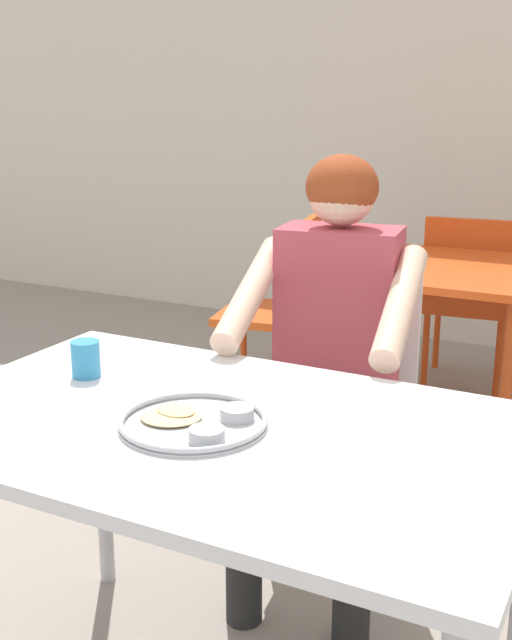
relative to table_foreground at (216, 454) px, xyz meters
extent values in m
cube|color=silver|center=(0.00, 0.00, 0.06)|extent=(1.30, 0.81, 0.03)
cylinder|color=#B2B2B7|center=(-0.59, 0.35, -0.32)|extent=(0.04, 0.04, 0.73)
cylinder|color=#B7BABF|center=(-0.03, -0.04, 0.08)|extent=(0.30, 0.30, 0.01)
torus|color=#B7BABF|center=(-0.03, -0.04, 0.09)|extent=(0.30, 0.30, 0.01)
cylinder|color=#B2B5BA|center=(0.04, -0.10, 0.09)|extent=(0.07, 0.07, 0.03)
cylinder|color=#9E4714|center=(0.04, -0.10, 0.10)|extent=(0.06, 0.06, 0.01)
cylinder|color=#B2B5BA|center=(0.04, 0.02, 0.09)|extent=(0.07, 0.07, 0.03)
cylinder|color=#C65119|center=(0.04, 0.02, 0.10)|extent=(0.06, 0.06, 0.01)
ellipsoid|color=#E5C689|center=(-0.08, -0.04, 0.08)|extent=(0.16, 0.15, 0.01)
ellipsoid|color=#E2BB83|center=(-0.08, -0.02, 0.09)|extent=(0.10, 0.09, 0.01)
cylinder|color=#338CBF|center=(-0.41, 0.09, 0.12)|extent=(0.07, 0.07, 0.09)
cylinder|color=#593319|center=(-0.41, 0.09, 0.14)|extent=(0.06, 0.06, 0.02)
cube|color=silver|center=(-0.04, 0.83, -0.24)|extent=(0.47, 0.44, 0.04)
cube|color=silver|center=(-0.07, 1.01, -0.01)|extent=(0.40, 0.09, 0.44)
cylinder|color=silver|center=(0.15, 0.71, -0.47)|extent=(0.03, 0.03, 0.42)
cylinder|color=silver|center=(-0.19, 0.66, -0.47)|extent=(0.03, 0.03, 0.42)
cylinder|color=silver|center=(0.11, 1.01, -0.47)|extent=(0.03, 0.03, 0.42)
cylinder|color=silver|center=(-0.23, 0.96, -0.47)|extent=(0.03, 0.03, 0.42)
cylinder|color=black|center=(0.16, 0.41, -0.45)|extent=(0.10, 0.10, 0.46)
cylinder|color=black|center=(0.14, 0.61, -0.18)|extent=(0.18, 0.41, 0.12)
cylinder|color=black|center=(-0.13, 0.36, -0.45)|extent=(0.10, 0.10, 0.46)
cylinder|color=black|center=(-0.16, 0.56, -0.18)|extent=(0.18, 0.41, 0.12)
cube|color=#B23F4C|center=(-0.04, 0.78, 0.09)|extent=(0.37, 0.25, 0.54)
cylinder|color=beige|center=(0.19, 0.63, 0.20)|extent=(0.14, 0.46, 0.25)
cylinder|color=beige|center=(-0.22, 0.57, 0.20)|extent=(0.14, 0.46, 0.25)
sphere|color=beige|center=(-0.04, 0.78, 0.46)|extent=(0.19, 0.19, 0.19)
ellipsoid|color=maroon|center=(-0.04, 0.78, 0.47)|extent=(0.21, 0.20, 0.18)
cube|color=#E04C19|center=(-0.07, 1.89, 0.03)|extent=(0.92, 0.82, 0.03)
cylinder|color=#B33D14|center=(-0.47, 1.54, -0.33)|extent=(0.04, 0.04, 0.70)
cylinder|color=#B33D14|center=(0.33, 1.54, -0.33)|extent=(0.04, 0.04, 0.70)
cylinder|color=#B33D14|center=(-0.47, 2.24, -0.33)|extent=(0.04, 0.04, 0.70)
cube|color=#D64E17|center=(-0.82, 1.87, -0.26)|extent=(0.49, 0.50, 0.04)
cube|color=#D64E17|center=(-0.63, 1.91, -0.02)|extent=(0.11, 0.41, 0.43)
cylinder|color=#D64E17|center=(-0.95, 1.67, -0.48)|extent=(0.03, 0.03, 0.41)
cylinder|color=#D64E17|center=(-1.02, 2.02, -0.48)|extent=(0.03, 0.03, 0.41)
cylinder|color=#D64E17|center=(-0.63, 1.73, -0.48)|extent=(0.03, 0.03, 0.41)
cylinder|color=#D64E17|center=(-0.69, 2.08, -0.48)|extent=(0.03, 0.03, 0.41)
cube|color=#D44D1A|center=(-0.04, 2.56, -0.27)|extent=(0.47, 0.47, 0.04)
cube|color=#D44D1A|center=(-0.02, 2.36, -0.04)|extent=(0.40, 0.08, 0.43)
cylinder|color=#D44D1A|center=(-0.23, 2.71, -0.49)|extent=(0.03, 0.03, 0.40)
cylinder|color=#D44D1A|center=(0.11, 2.75, -0.49)|extent=(0.03, 0.03, 0.40)
cylinder|color=#D44D1A|center=(-0.20, 2.36, -0.49)|extent=(0.03, 0.03, 0.40)
cylinder|color=#D44D1A|center=(0.15, 2.40, -0.49)|extent=(0.03, 0.03, 0.40)
camera|label=1|loc=(0.77, -1.31, 0.72)|focal=44.62mm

